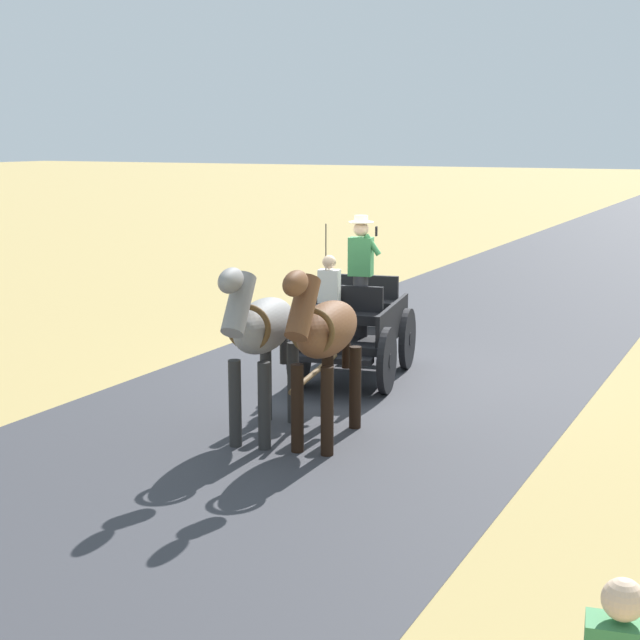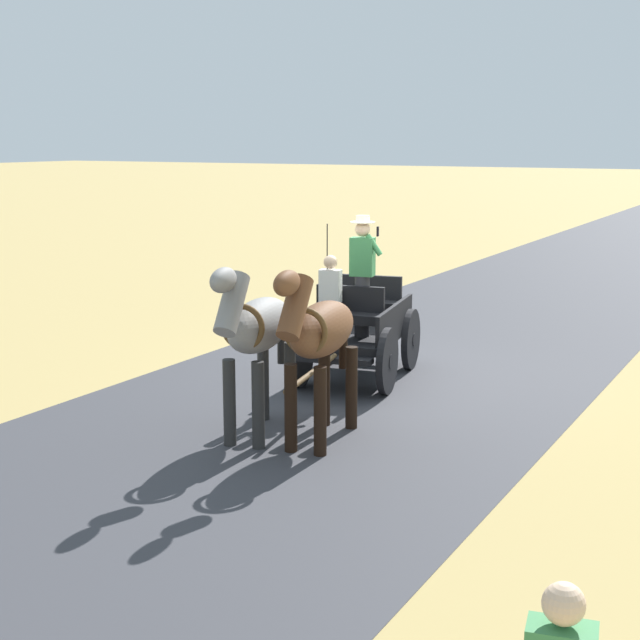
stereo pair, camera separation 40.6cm
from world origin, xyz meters
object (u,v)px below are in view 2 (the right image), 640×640
(horse_drawn_carriage, at_px, (357,326))
(horse_near_side, at_px, (319,334))
(traffic_cone, at_px, (324,308))
(horse_off_side, at_px, (257,330))

(horse_drawn_carriage, relative_size, horse_near_side, 2.04)
(horse_near_side, height_order, traffic_cone, horse_near_side)
(horse_drawn_carriage, height_order, traffic_cone, horse_drawn_carriage)
(horse_drawn_carriage, xyz_separation_m, horse_near_side, (-0.94, 2.90, 0.51))
(horse_off_side, bearing_deg, horse_drawn_carriage, -86.85)
(traffic_cone, bearing_deg, horse_near_side, 117.86)
(horse_drawn_carriage, bearing_deg, traffic_cone, -55.67)
(horse_drawn_carriage, bearing_deg, horse_near_side, 107.96)
(horse_near_side, bearing_deg, horse_off_side, 10.68)
(horse_off_side, xyz_separation_m, traffic_cone, (2.80, -6.90, -1.07))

